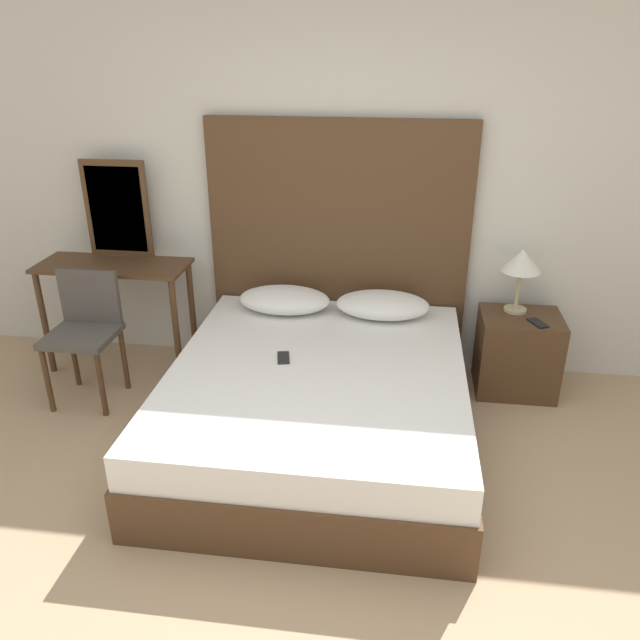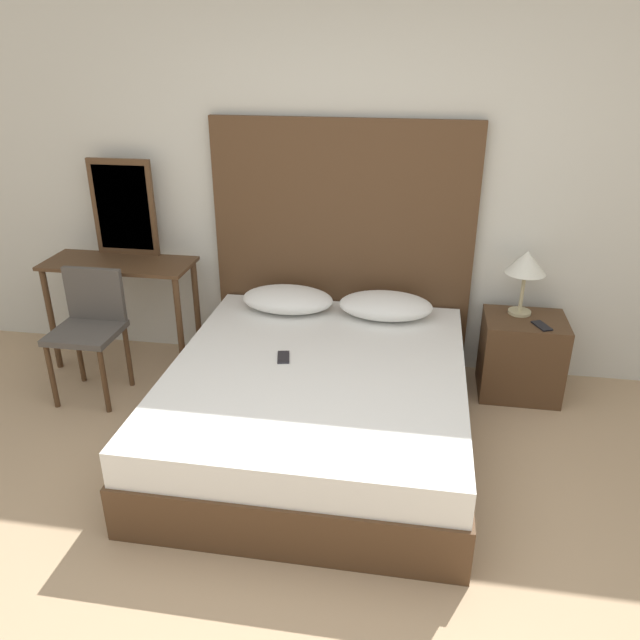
{
  "view_description": "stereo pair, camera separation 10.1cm",
  "coord_description": "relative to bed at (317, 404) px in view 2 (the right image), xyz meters",
  "views": [
    {
      "loc": [
        0.37,
        -1.99,
        2.24
      ],
      "look_at": [
        -0.07,
        1.25,
        0.75
      ],
      "focal_mm": 35.0,
      "sensor_mm": 36.0,
      "label": 1
    },
    {
      "loc": [
        0.47,
        -1.98,
        2.24
      ],
      "look_at": [
        -0.07,
        1.25,
        0.75
      ],
      "focal_mm": 35.0,
      "sensor_mm": 36.0,
      "label": 2
    }
  ],
  "objects": [
    {
      "name": "ground_plane",
      "position": [
        0.07,
        -1.15,
        -0.25
      ],
      "size": [
        16.0,
        16.0,
        0.0
      ],
      "primitive_type": "plane",
      "color": "tan"
    },
    {
      "name": "wall_back",
      "position": [
        0.07,
        1.11,
        1.1
      ],
      "size": [
        10.0,
        0.06,
        2.7
      ],
      "color": "silver",
      "rests_on": "ground_plane"
    },
    {
      "name": "bed",
      "position": [
        0.0,
        0.0,
        0.0
      ],
      "size": [
        1.73,
        2.01,
        0.5
      ],
      "color": "#4C331E",
      "rests_on": "ground_plane"
    },
    {
      "name": "headboard",
      "position": [
        0.0,
        1.03,
        0.64
      ],
      "size": [
        1.81,
        0.05,
        1.77
      ],
      "color": "#4C331E",
      "rests_on": "ground_plane"
    },
    {
      "name": "pillow_left",
      "position": [
        -0.34,
        0.77,
        0.34
      ],
      "size": [
        0.63,
        0.38,
        0.17
      ],
      "color": "white",
      "rests_on": "bed"
    },
    {
      "name": "pillow_right",
      "position": [
        0.34,
        0.77,
        0.34
      ],
      "size": [
        0.63,
        0.38,
        0.17
      ],
      "color": "white",
      "rests_on": "bed"
    },
    {
      "name": "phone_on_bed",
      "position": [
        -0.22,
        0.07,
        0.26
      ],
      "size": [
        0.1,
        0.16,
        0.01
      ],
      "color": "#232328",
      "rests_on": "bed"
    },
    {
      "name": "nightstand",
      "position": [
        1.27,
        0.77,
        0.03
      ],
      "size": [
        0.53,
        0.43,
        0.55
      ],
      "color": "#4C331E",
      "rests_on": "ground_plane"
    },
    {
      "name": "table_lamp",
      "position": [
        1.23,
        0.86,
        0.65
      ],
      "size": [
        0.26,
        0.26,
        0.44
      ],
      "color": "tan",
      "rests_on": "nightstand"
    },
    {
      "name": "phone_on_nightstand",
      "position": [
        1.35,
        0.67,
        0.31
      ],
      "size": [
        0.12,
        0.17,
        0.01
      ],
      "color": "black",
      "rests_on": "nightstand"
    },
    {
      "name": "vanity_desk",
      "position": [
        -1.56,
        0.75,
        0.4
      ],
      "size": [
        1.05,
        0.43,
        0.79
      ],
      "color": "#4C331E",
      "rests_on": "ground_plane"
    },
    {
      "name": "vanity_mirror",
      "position": [
        -1.56,
        0.94,
        0.89
      ],
      "size": [
        0.47,
        0.03,
        0.69
      ],
      "color": "#4C331E",
      "rests_on": "vanity_desk"
    },
    {
      "name": "chair",
      "position": [
        -1.58,
        0.32,
        0.27
      ],
      "size": [
        0.43,
        0.41,
        0.86
      ],
      "color": "#4C4742",
      "rests_on": "ground_plane"
    }
  ]
}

